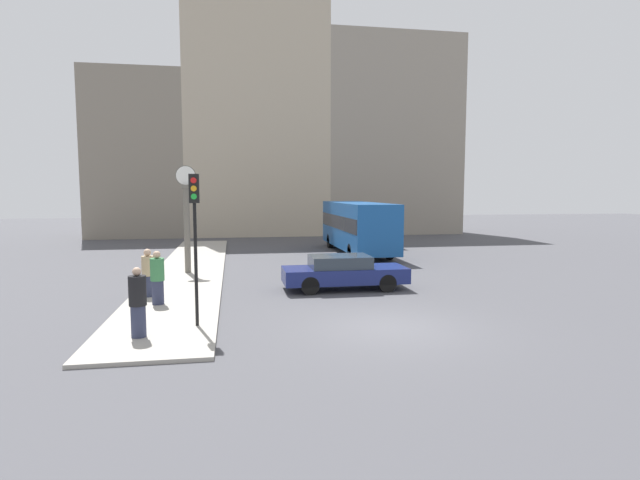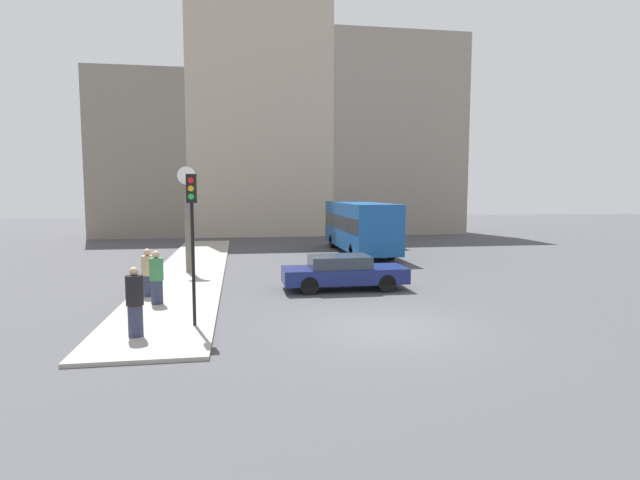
{
  "view_description": "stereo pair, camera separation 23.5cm",
  "coord_description": "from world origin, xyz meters",
  "px_view_note": "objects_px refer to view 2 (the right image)",
  "views": [
    {
      "loc": [
        -4.15,
        -12.79,
        3.7
      ],
      "look_at": [
        -0.72,
        6.77,
        1.75
      ],
      "focal_mm": 28.0,
      "sensor_mm": 36.0,
      "label": 1
    },
    {
      "loc": [
        -3.92,
        -12.83,
        3.7
      ],
      "look_at": [
        -0.72,
        6.77,
        1.75
      ],
      "focal_mm": 28.0,
      "sensor_mm": 36.0,
      "label": 2
    }
  ],
  "objects_px": {
    "street_clock": "(188,218)",
    "pedestrian_green_hoodie": "(157,278)",
    "pedestrian_black_jacket": "(135,302)",
    "sedan_car": "(343,272)",
    "bus_distant": "(359,225)",
    "pedestrian_tan_coat": "(148,273)",
    "traffic_light_near": "(192,218)"
  },
  "relations": [
    {
      "from": "street_clock",
      "to": "pedestrian_green_hoodie",
      "type": "relative_size",
      "value": 2.75
    },
    {
      "from": "pedestrian_black_jacket",
      "to": "sedan_car",
      "type": "bearing_deg",
      "value": 40.46
    },
    {
      "from": "pedestrian_green_hoodie",
      "to": "street_clock",
      "type": "bearing_deg",
      "value": 86.37
    },
    {
      "from": "sedan_car",
      "to": "pedestrian_black_jacket",
      "type": "relative_size",
      "value": 2.65
    },
    {
      "from": "pedestrian_green_hoodie",
      "to": "bus_distant",
      "type": "bearing_deg",
      "value": 52.16
    },
    {
      "from": "pedestrian_tan_coat",
      "to": "pedestrian_green_hoodie",
      "type": "relative_size",
      "value": 0.96
    },
    {
      "from": "sedan_car",
      "to": "street_clock",
      "type": "relative_size",
      "value": 0.98
    },
    {
      "from": "sedan_car",
      "to": "pedestrian_tan_coat",
      "type": "xyz_separation_m",
      "value": [
        -6.96,
        -0.55,
        0.24
      ]
    },
    {
      "from": "pedestrian_green_hoodie",
      "to": "traffic_light_near",
      "type": "bearing_deg",
      "value": -63.65
    },
    {
      "from": "bus_distant",
      "to": "traffic_light_near",
      "type": "xyz_separation_m",
      "value": [
        -8.29,
        -15.33,
        1.27
      ]
    },
    {
      "from": "street_clock",
      "to": "pedestrian_green_hoodie",
      "type": "height_order",
      "value": "street_clock"
    },
    {
      "from": "traffic_light_near",
      "to": "pedestrian_black_jacket",
      "type": "bearing_deg",
      "value": -148.69
    },
    {
      "from": "street_clock",
      "to": "traffic_light_near",
      "type": "bearing_deg",
      "value": -83.68
    },
    {
      "from": "pedestrian_black_jacket",
      "to": "pedestrian_green_hoodie",
      "type": "xyz_separation_m",
      "value": [
        -0.05,
        3.67,
        -0.02
      ]
    },
    {
      "from": "traffic_light_near",
      "to": "bus_distant",
      "type": "bearing_deg",
      "value": 61.59
    },
    {
      "from": "street_clock",
      "to": "pedestrian_black_jacket",
      "type": "relative_size",
      "value": 2.7
    },
    {
      "from": "traffic_light_near",
      "to": "street_clock",
      "type": "bearing_deg",
      "value": 96.32
    },
    {
      "from": "sedan_car",
      "to": "bus_distant",
      "type": "bearing_deg",
      "value": 73.17
    },
    {
      "from": "sedan_car",
      "to": "traffic_light_near",
      "type": "bearing_deg",
      "value": -137.45
    },
    {
      "from": "bus_distant",
      "to": "traffic_light_near",
      "type": "relative_size",
      "value": 2.39
    },
    {
      "from": "pedestrian_tan_coat",
      "to": "pedestrian_black_jacket",
      "type": "relative_size",
      "value": 0.94
    },
    {
      "from": "pedestrian_green_hoodie",
      "to": "sedan_car",
      "type": "bearing_deg",
      "value": 15.58
    },
    {
      "from": "traffic_light_near",
      "to": "pedestrian_tan_coat",
      "type": "relative_size",
      "value": 2.46
    },
    {
      "from": "pedestrian_tan_coat",
      "to": "pedestrian_green_hoodie",
      "type": "xyz_separation_m",
      "value": [
        0.49,
        -1.26,
        0.03
      ]
    },
    {
      "from": "pedestrian_tan_coat",
      "to": "pedestrian_black_jacket",
      "type": "bearing_deg",
      "value": -83.71
    },
    {
      "from": "bus_distant",
      "to": "street_clock",
      "type": "relative_size",
      "value": 2.05
    },
    {
      "from": "street_clock",
      "to": "pedestrian_tan_coat",
      "type": "height_order",
      "value": "street_clock"
    },
    {
      "from": "bus_distant",
      "to": "traffic_light_near",
      "type": "distance_m",
      "value": 17.47
    },
    {
      "from": "pedestrian_black_jacket",
      "to": "pedestrian_green_hoodie",
      "type": "bearing_deg",
      "value": 90.84
    },
    {
      "from": "sedan_car",
      "to": "street_clock",
      "type": "distance_m",
      "value": 7.77
    },
    {
      "from": "traffic_light_near",
      "to": "pedestrian_green_hoodie",
      "type": "bearing_deg",
      "value": 116.35
    },
    {
      "from": "sedan_car",
      "to": "street_clock",
      "type": "height_order",
      "value": "street_clock"
    }
  ]
}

